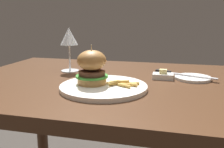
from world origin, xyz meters
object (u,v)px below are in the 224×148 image
at_px(main_plate, 104,87).
at_px(table_knife, 179,74).
at_px(bread_plate, 193,78).
at_px(burger_sandwich, 92,67).
at_px(wine_glass, 69,39).
at_px(butter_dish, 163,76).

distance_m(main_plate, table_knife, 0.32).
bearing_deg(bread_plate, burger_sandwich, -148.31).
bearing_deg(burger_sandwich, main_plate, -7.49).
relative_size(burger_sandwich, bread_plate, 0.96).
xyz_separation_m(wine_glass, bread_plate, (0.50, -0.02, -0.13)).
bearing_deg(main_plate, butter_dish, 46.40).
height_order(bread_plate, butter_dish, butter_dish).
bearing_deg(burger_sandwich, wine_glass, 127.88).
height_order(wine_glass, bread_plate, wine_glass).
height_order(wine_glass, butter_dish, wine_glass).
bearing_deg(table_knife, burger_sandwich, -141.66).
distance_m(wine_glass, butter_dish, 0.41).
xyz_separation_m(wine_glass, table_knife, (0.45, -0.00, -0.12)).
bearing_deg(burger_sandwich, bread_plate, 31.69).
distance_m(burger_sandwich, butter_dish, 0.29).
xyz_separation_m(burger_sandwich, wine_glass, (-0.17, 0.22, 0.07)).
xyz_separation_m(burger_sandwich, table_knife, (0.28, 0.22, -0.05)).
height_order(burger_sandwich, table_knife, burger_sandwich).
bearing_deg(table_knife, butter_dish, -147.09).
height_order(main_plate, table_knife, table_knife).
height_order(burger_sandwich, wine_glass, wine_glass).
relative_size(main_plate, wine_glass, 1.53).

